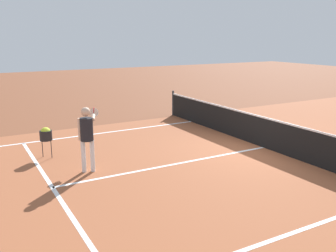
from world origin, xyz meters
name	(u,v)px	position (x,y,z in m)	size (l,w,h in m)	color
ground_plane	(263,147)	(0.00, 0.00, 0.00)	(60.00, 60.00, 0.00)	brown
court_surface_inbounds	(263,147)	(0.00, 0.00, 0.00)	(10.62, 24.40, 0.00)	#9E5433
line_sideline_left	(38,141)	(-4.11, -5.95, 0.00)	(0.10, 11.89, 0.01)	white
line_service_near	(52,187)	(0.00, -6.40, 0.00)	(8.22, 0.10, 0.01)	white
line_center_service	(174,164)	(0.00, -3.20, 0.00)	(0.10, 6.40, 0.01)	white
net	(264,132)	(0.00, 0.00, 0.49)	(11.22, 0.09, 1.07)	#33383D
player_near	(87,132)	(-0.62, -5.35, 1.03)	(1.09, 0.78, 1.66)	white
ball_hopper	(46,134)	(-2.29, -6.03, 0.68)	(0.34, 0.34, 0.87)	black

